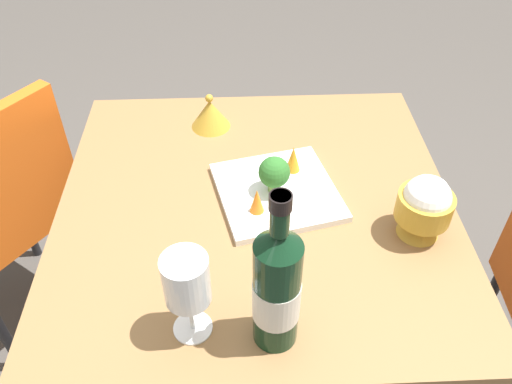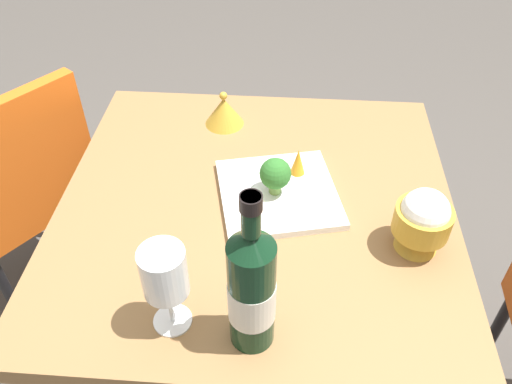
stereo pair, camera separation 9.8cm
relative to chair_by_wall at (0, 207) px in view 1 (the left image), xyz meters
The scene contains 11 objects.
ground_plane 0.91m from the chair_by_wall, 70.73° to the left, with size 8.00×8.00×0.00m, color #4C4742.
dining_table 0.75m from the chair_by_wall, 70.73° to the left, with size 0.85×0.85×0.75m.
chair_by_wall is the anchor object (origin of this frame).
wine_bottle 0.98m from the chair_by_wall, 51.24° to the left, with size 0.08×0.08×0.32m.
wine_glass 0.87m from the chair_by_wall, 45.93° to the left, with size 0.08×0.08×0.18m.
rice_bowl 1.12m from the chair_by_wall, 71.22° to the left, with size 0.11×0.11×0.14m.
rice_bowl_lid 0.65m from the chair_by_wall, 94.59° to the left, with size 0.10×0.10×0.09m.
serving_plate 0.81m from the chair_by_wall, 73.48° to the left, with size 0.30×0.30×0.02m.
broccoli_floret 0.82m from the chair_by_wall, 73.07° to the left, with size 0.07×0.07×0.09m.
carrot_garnish_left 0.84m from the chair_by_wall, 78.77° to the left, with size 0.03×0.03×0.06m.
carrot_garnish_right 0.80m from the chair_by_wall, 67.77° to the left, with size 0.03×0.03×0.06m.
Camera 1 is at (0.83, -0.04, 1.53)m, focal length 36.79 mm.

